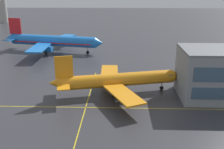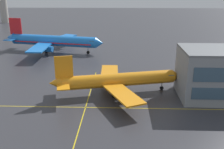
% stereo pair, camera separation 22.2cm
% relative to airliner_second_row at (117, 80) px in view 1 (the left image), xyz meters
% --- Properties ---
extents(airliner_second_row, '(32.12, 27.32, 10.08)m').
position_rel_airliner_second_row_xyz_m(airliner_second_row, '(0.00, 0.00, 0.00)').
color(airliner_second_row, orange).
rests_on(airliner_second_row, ground).
extents(airliner_third_row, '(40.83, 34.70, 12.75)m').
position_rel_airliner_second_row_xyz_m(airliner_third_row, '(-26.20, 41.58, 0.91)').
color(airliner_third_row, blue).
rests_on(airliner_third_row, ground).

